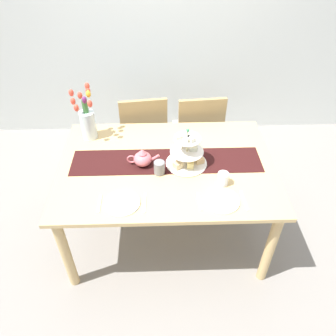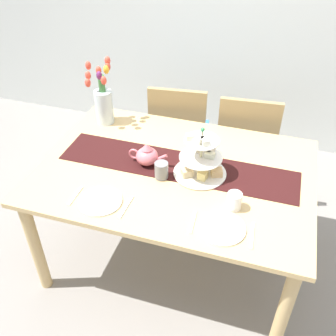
% 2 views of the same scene
% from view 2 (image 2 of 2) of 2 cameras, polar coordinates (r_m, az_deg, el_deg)
% --- Properties ---
extents(ground_plane, '(8.00, 8.00, 0.00)m').
position_cam_2_polar(ground_plane, '(2.76, 0.92, -12.54)').
color(ground_plane, gray).
extents(dining_table, '(1.57, 1.10, 0.75)m').
position_cam_2_polar(dining_table, '(2.29, 1.08, -2.04)').
color(dining_table, tan).
rests_on(dining_table, ground_plane).
extents(chair_left, '(0.47, 0.47, 0.91)m').
position_cam_2_polar(chair_left, '(3.03, 1.62, 5.48)').
color(chair_left, '#9C8254').
rests_on(chair_left, ground_plane).
extents(chair_right, '(0.45, 0.45, 0.91)m').
position_cam_2_polar(chair_right, '(2.96, 11.39, 3.76)').
color(chair_right, '#9C8254').
rests_on(chair_right, ground_plane).
extents(table_runner, '(1.39, 0.29, 0.00)m').
position_cam_2_polar(table_runner, '(2.26, 1.35, 0.38)').
color(table_runner, black).
rests_on(table_runner, dining_table).
extents(tiered_cake_stand, '(0.30, 0.30, 0.30)m').
position_cam_2_polar(tiered_cake_stand, '(2.16, 4.85, 1.07)').
color(tiered_cake_stand, beige).
rests_on(tiered_cake_stand, table_runner).
extents(teapot, '(0.24, 0.13, 0.14)m').
position_cam_2_polar(teapot, '(2.24, -3.13, 1.85)').
color(teapot, '#D66B75').
rests_on(teapot, table_runner).
extents(tulip_vase, '(0.18, 0.20, 0.44)m').
position_cam_2_polar(tulip_vase, '(2.62, -9.51, 9.79)').
color(tulip_vase, silver).
rests_on(tulip_vase, dining_table).
extents(dinner_plate_left, '(0.23, 0.23, 0.01)m').
position_cam_2_polar(dinner_plate_left, '(2.05, -9.95, -4.80)').
color(dinner_plate_left, white).
rests_on(dinner_plate_left, dining_table).
extents(fork_left, '(0.02, 0.15, 0.01)m').
position_cam_2_polar(fork_left, '(2.11, -13.50, -3.98)').
color(fork_left, silver).
rests_on(fork_left, dining_table).
extents(knife_left, '(0.02, 0.17, 0.01)m').
position_cam_2_polar(knife_left, '(2.00, -6.19, -5.73)').
color(knife_left, silver).
rests_on(knife_left, dining_table).
extents(dinner_plate_right, '(0.23, 0.23, 0.01)m').
position_cam_2_polar(dinner_plate_right, '(1.90, 7.95, -8.74)').
color(dinner_plate_right, white).
rests_on(dinner_plate_right, dining_table).
extents(fork_right, '(0.03, 0.15, 0.01)m').
position_cam_2_polar(fork_right, '(1.92, 3.66, -7.91)').
color(fork_right, silver).
rests_on(fork_right, dining_table).
extents(knife_right, '(0.03, 0.17, 0.01)m').
position_cam_2_polar(knife_right, '(1.90, 12.29, -9.62)').
color(knife_right, silver).
rests_on(knife_right, dining_table).
extents(mug_grey, '(0.08, 0.08, 0.09)m').
position_cam_2_polar(mug_grey, '(2.14, -0.98, -0.31)').
color(mug_grey, slate).
rests_on(mug_grey, table_runner).
extents(mug_white_text, '(0.08, 0.08, 0.09)m').
position_cam_2_polar(mug_white_text, '(1.98, 9.70, -4.82)').
color(mug_white_text, white).
rests_on(mug_white_text, dining_table).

